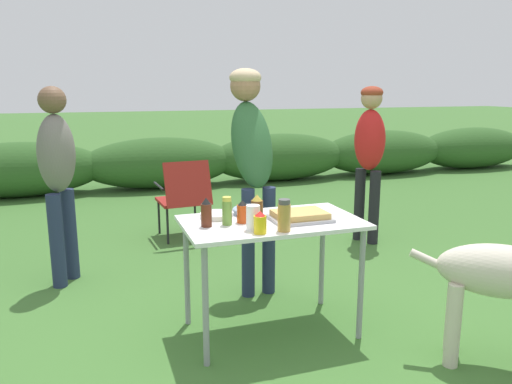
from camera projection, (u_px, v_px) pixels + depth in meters
ground_plane at (271, 330)px, 3.24m from camera, size 60.00×60.00×0.00m
shrub_hedge at (160, 163)px, 7.73m from camera, size 14.40×0.90×0.78m
folding_table at (272, 232)px, 3.10m from camera, size 1.10×0.64×0.74m
food_tray at (300, 216)px, 3.08m from camera, size 0.36×0.27×0.06m
plate_stack at (216, 215)px, 3.14m from camera, size 0.21×0.21×0.03m
mixing_bowl at (248, 210)px, 3.23m from camera, size 0.20×0.20×0.06m
paper_cup_stack at (253, 218)px, 2.87m from camera, size 0.08×0.08×0.15m
beer_bottle at (257, 209)px, 3.04m from camera, size 0.07×0.07×0.17m
spice_jar at (284, 216)px, 2.84m from camera, size 0.07×0.07×0.19m
bbq_sauce_bottle at (206, 213)px, 2.93m from camera, size 0.06×0.06×0.18m
mustard_bottle at (260, 223)px, 2.80m from camera, size 0.07×0.07×0.13m
hot_sauce_bottle at (242, 212)px, 3.02m from camera, size 0.07×0.07×0.14m
relish_jar at (227, 211)px, 2.97m from camera, size 0.06×0.06×0.17m
standing_person_in_olive_jacket at (252, 149)px, 3.70m from camera, size 0.34×0.48×1.69m
standing_person_with_beanie at (369, 147)px, 4.91m from camera, size 0.34×0.40×1.56m
standing_person_in_red_jacket at (58, 168)px, 3.85m from camera, size 0.39×0.42×1.56m
camp_chair_green_behind_table at (184, 195)px, 5.08m from camera, size 0.51×0.62×0.83m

